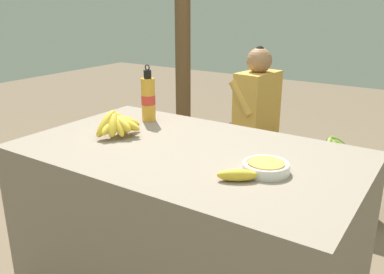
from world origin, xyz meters
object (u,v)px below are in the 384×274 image
object	(u,v)px
seated_vendor	(251,111)
banana_bunch_green	(334,143)
support_post_near	(183,34)
serving_bowl	(266,167)
wooden_bench	(272,149)
loose_banana_front	(237,175)
banana_bunch_ripe	(118,123)
water_bottle	(148,99)

from	to	relation	value
seated_vendor	banana_bunch_green	size ratio (longest dim) A/B	4.67
banana_bunch_green	support_post_near	distance (m)	1.61
serving_bowl	seated_vendor	distance (m)	1.49
wooden_bench	banana_bunch_green	bearing A→B (deg)	-0.25
wooden_bench	banana_bunch_green	xyz separation A→B (m)	(0.43, -0.00, 0.13)
seated_vendor	support_post_near	distance (m)	1.04
loose_banana_front	banana_bunch_green	bearing A→B (deg)	90.67
banana_bunch_ripe	banana_bunch_green	world-z (taller)	banana_bunch_ripe
wooden_bench	support_post_near	bearing A→B (deg)	162.30
support_post_near	serving_bowl	bearing A→B (deg)	-47.48
support_post_near	wooden_bench	bearing A→B (deg)	-17.70
support_post_near	banana_bunch_green	bearing A→B (deg)	-12.69
wooden_bench	support_post_near	distance (m)	1.31
loose_banana_front	seated_vendor	xyz separation A→B (m)	(-0.62, 1.44, -0.17)
water_bottle	seated_vendor	xyz separation A→B (m)	(0.14, 1.00, -0.27)
serving_bowl	support_post_near	size ratio (longest dim) A/B	0.08
serving_bowl	seated_vendor	bearing A→B (deg)	117.37
banana_bunch_green	banana_bunch_ripe	bearing A→B (deg)	-118.01
banana_bunch_ripe	seated_vendor	size ratio (longest dim) A/B	0.24
banana_bunch_ripe	wooden_bench	world-z (taller)	banana_bunch_ripe
serving_bowl	loose_banana_front	xyz separation A→B (m)	(-0.06, -0.13, -0.00)
loose_banana_front	banana_bunch_green	xyz separation A→B (m)	(-0.02, 1.46, -0.31)
loose_banana_front	banana_bunch_green	size ratio (longest dim) A/B	0.61
water_bottle	banana_bunch_green	bearing A→B (deg)	54.16
banana_bunch_ripe	water_bottle	world-z (taller)	water_bottle
loose_banana_front	wooden_bench	bearing A→B (deg)	107.08
wooden_bench	serving_bowl	bearing A→B (deg)	-69.26
serving_bowl	support_post_near	world-z (taller)	support_post_near
banana_bunch_ripe	loose_banana_front	xyz separation A→B (m)	(0.71, -0.15, -0.04)
loose_banana_front	support_post_near	distance (m)	2.34
banana_bunch_green	serving_bowl	bearing A→B (deg)	-86.87
seated_vendor	water_bottle	bearing A→B (deg)	89.50
serving_bowl	support_post_near	distance (m)	2.28
water_bottle	seated_vendor	distance (m)	1.05
seated_vendor	support_post_near	world-z (taller)	support_post_near
water_bottle	loose_banana_front	bearing A→B (deg)	-29.90
banana_bunch_green	support_post_near	world-z (taller)	support_post_near
banana_bunch_ripe	serving_bowl	distance (m)	0.77
wooden_bench	seated_vendor	size ratio (longest dim) A/B	1.33
water_bottle	wooden_bench	world-z (taller)	water_bottle
seated_vendor	banana_bunch_green	world-z (taller)	seated_vendor
serving_bowl	water_bottle	xyz separation A→B (m)	(-0.81, 0.31, 0.10)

